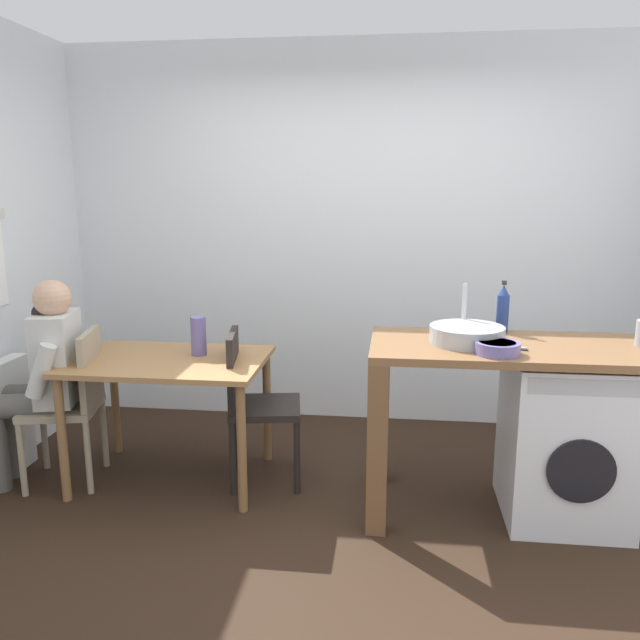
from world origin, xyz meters
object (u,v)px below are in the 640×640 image
(dining_table, at_px, (169,375))
(bottle_tall_green, at_px, (503,309))
(seated_person, at_px, (43,372))
(washing_machine, at_px, (565,438))
(mixing_bowl, at_px, (497,347))
(chair_person_seat, at_px, (74,398))
(chair_opposite, at_px, (252,398))
(vase, at_px, (199,336))

(dining_table, distance_m, bottle_tall_green, 1.91)
(bottle_tall_green, bearing_deg, seated_person, -174.93)
(dining_table, bearing_deg, washing_machine, -4.29)
(dining_table, bearing_deg, mixing_bowl, -11.51)
(seated_person, bearing_deg, chair_person_seat, -90.00)
(dining_table, distance_m, chair_opposite, 0.50)
(vase, bearing_deg, mixing_bowl, -15.85)
(seated_person, height_order, mixing_bowl, seated_person)
(chair_opposite, height_order, seated_person, seated_person)
(chair_opposite, distance_m, vase, 0.48)
(bottle_tall_green, relative_size, vase, 1.26)
(chair_opposite, height_order, washing_machine, chair_opposite)
(dining_table, relative_size, vase, 4.82)
(dining_table, distance_m, chair_person_seat, 0.57)
(seated_person, distance_m, washing_machine, 2.89)
(chair_person_seat, relative_size, washing_machine, 1.05)
(dining_table, distance_m, seated_person, 0.72)
(dining_table, relative_size, bottle_tall_green, 3.82)
(chair_opposite, bearing_deg, vase, -110.09)
(vase, bearing_deg, chair_opposite, -10.76)
(chair_person_seat, relative_size, bottle_tall_green, 3.13)
(dining_table, height_order, vase, vase)
(dining_table, relative_size, washing_machine, 1.28)
(seated_person, bearing_deg, bottle_tall_green, -96.54)
(chair_opposite, xyz_separation_m, bottle_tall_green, (1.39, 0.07, 0.54))
(dining_table, height_order, mixing_bowl, mixing_bowl)
(washing_machine, bearing_deg, bottle_tall_green, 138.35)
(chair_person_seat, bearing_deg, mixing_bowl, -108.38)
(washing_machine, bearing_deg, chair_person_seat, 178.35)
(vase, bearing_deg, seated_person, -165.73)
(seated_person, relative_size, vase, 5.26)
(bottle_tall_green, bearing_deg, vase, -179.65)
(mixing_bowl, bearing_deg, vase, 164.15)
(seated_person, xyz_separation_m, washing_machine, (2.88, -0.05, -0.24))
(chair_person_seat, relative_size, seated_person, 0.75)
(chair_person_seat, height_order, mixing_bowl, mixing_bowl)
(chair_opposite, distance_m, mixing_bowl, 1.43)
(dining_table, relative_size, seated_person, 0.92)
(dining_table, distance_m, washing_machine, 2.19)
(chair_person_seat, xyz_separation_m, mixing_bowl, (2.32, -0.28, 0.45))
(chair_person_seat, height_order, washing_machine, chair_person_seat)
(dining_table, bearing_deg, seated_person, -170.54)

